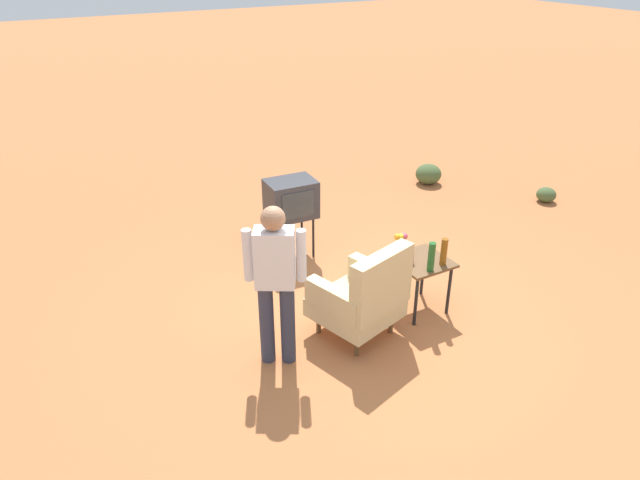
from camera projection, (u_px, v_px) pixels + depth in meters
ground_plane at (366, 320)px, 6.23m from camera, size 60.00×60.00×0.00m
armchair at (363, 296)px, 5.76m from camera, size 0.94×0.96×1.06m
side_table at (421, 267)px, 6.19m from camera, size 0.56×0.56×0.62m
tv_on_stand at (291, 199)px, 7.18m from camera, size 0.63×0.48×1.03m
person_standing at (275, 277)px, 5.23m from camera, size 0.50×0.37×1.64m
bottle_wine_green at (431, 257)px, 5.88m from camera, size 0.07×0.07×0.32m
bottle_tall_amber at (444, 252)px, 6.00m from camera, size 0.07×0.07×0.30m
soda_can_red at (411, 258)px, 6.07m from camera, size 0.07×0.07×0.12m
flower_vase at (400, 243)px, 6.17m from camera, size 0.15×0.09×0.27m
shrub_near at (546, 195)px, 9.00m from camera, size 0.30×0.30×0.23m
shrub_mid at (428, 174)px, 9.65m from camera, size 0.43×0.43×0.33m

